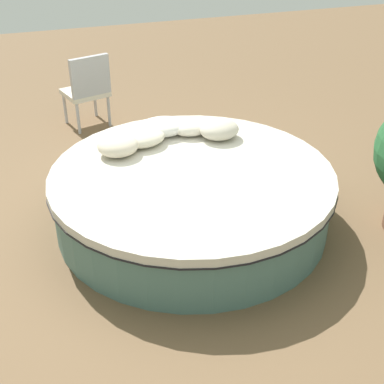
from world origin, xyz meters
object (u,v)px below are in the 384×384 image
at_px(throw_pillow_2, 162,127).
at_px(throw_pillow_3, 140,137).
at_px(round_bed, 192,196).
at_px(throw_pillow_1, 192,127).
at_px(patio_chair, 88,87).
at_px(throw_pillow_4, 118,146).
at_px(throw_pillow_0, 219,129).

height_order(throw_pillow_2, throw_pillow_3, throw_pillow_2).
height_order(round_bed, throw_pillow_1, throw_pillow_1).
bearing_deg(round_bed, throw_pillow_1, -108.70).
bearing_deg(patio_chair, throw_pillow_4, -106.68).
height_order(throw_pillow_0, throw_pillow_4, throw_pillow_0).
bearing_deg(throw_pillow_0, throw_pillow_1, -37.98).
bearing_deg(throw_pillow_2, throw_pillow_0, 152.72).
distance_m(throw_pillow_2, patio_chair, 1.80).
height_order(round_bed, throw_pillow_0, throw_pillow_0).
relative_size(throw_pillow_0, throw_pillow_1, 0.97).
height_order(throw_pillow_0, throw_pillow_1, throw_pillow_0).
relative_size(throw_pillow_0, patio_chair, 0.42).
relative_size(round_bed, throw_pillow_3, 5.26).
relative_size(round_bed, throw_pillow_2, 4.82).
height_order(throw_pillow_2, patio_chair, patio_chair).
height_order(round_bed, throw_pillow_3, throw_pillow_3).
height_order(round_bed, throw_pillow_2, throw_pillow_2).
bearing_deg(throw_pillow_1, patio_chair, -66.05).
xyz_separation_m(throw_pillow_3, patio_chair, (0.23, -1.89, -0.08)).
xyz_separation_m(throw_pillow_0, throw_pillow_1, (0.23, -0.18, -0.02)).
xyz_separation_m(round_bed, throw_pillow_3, (0.32, -0.70, 0.35)).
distance_m(throw_pillow_3, throw_pillow_4, 0.29).
bearing_deg(throw_pillow_0, patio_chair, -62.51).
relative_size(round_bed, throw_pillow_0, 6.47).
bearing_deg(throw_pillow_2, round_bed, 92.84).
xyz_separation_m(throw_pillow_0, throw_pillow_3, (0.81, -0.11, -0.02)).
relative_size(throw_pillow_0, throw_pillow_2, 0.75).
bearing_deg(throw_pillow_1, throw_pillow_2, -17.23).
bearing_deg(throw_pillow_3, throw_pillow_4, 29.48).
height_order(throw_pillow_0, throw_pillow_3, throw_pillow_0).
bearing_deg(throw_pillow_2, throw_pillow_4, 30.10).
bearing_deg(throw_pillow_4, throw_pillow_1, -165.63).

